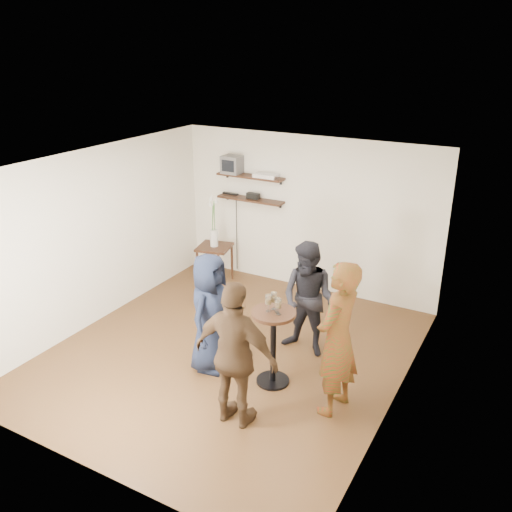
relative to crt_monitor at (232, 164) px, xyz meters
The scene contains 18 objects.
room 2.82m from the crt_monitor, 60.40° to the right, with size 4.58×5.08×2.68m.
shelf_upper 0.39m from the crt_monitor, ahead, with size 1.20×0.25×0.04m, color black.
shelf_lower 0.67m from the crt_monitor, ahead, with size 1.20×0.25×0.04m, color black.
crt_monitor is the anchor object (origin of this frame).
dvd_deck 0.66m from the crt_monitor, ahead, with size 0.40×0.24×0.06m, color silver.
radio 0.64m from the crt_monitor, ahead, with size 0.22×0.10×0.10m, color black.
power_strip 0.54m from the crt_monitor, 148.28° to the left, with size 0.30×0.05×0.03m, color black.
side_table 1.54m from the crt_monitor, 106.59° to the right, with size 0.65×0.65×0.66m.
vase_lilies 1.16m from the crt_monitor, 106.68° to the right, with size 0.19×0.20×0.95m.
drinks_table 3.72m from the crt_monitor, 50.89° to the right, with size 0.54×0.54×0.98m.
wine_glass_fl 3.54m from the crt_monitor, 51.92° to the right, with size 0.07×0.07×0.22m.
wine_glass_fr 3.64m from the crt_monitor, 50.21° to the right, with size 0.07×0.07×0.20m.
wine_glass_bl 3.49m from the crt_monitor, 50.66° to the right, with size 0.07×0.07×0.22m.
wine_glass_br 3.58m from the crt_monitor, 50.25° to the right, with size 0.06×0.06×0.19m.
person_plaid 4.27m from the crt_monitor, 42.70° to the right, with size 0.67×0.44×1.84m, color #AA1C13.
person_dark 3.14m from the crt_monitor, 38.87° to the right, with size 0.77×0.60×1.58m, color black.
person_navy 3.29m from the crt_monitor, 64.47° to the right, with size 0.77×0.50×1.57m, color black.
person_brown 4.31m from the crt_monitor, 58.51° to the right, with size 1.00×0.41×1.70m, color #422D1C.
Camera 1 is at (3.41, -5.40, 3.98)m, focal length 38.00 mm.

